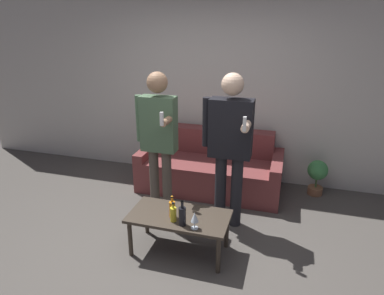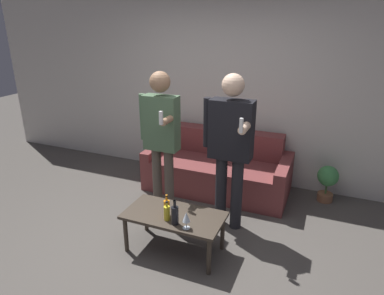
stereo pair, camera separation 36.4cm
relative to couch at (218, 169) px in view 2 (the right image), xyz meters
name	(u,v)px [view 2 (the right image)]	position (x,y,z in m)	size (l,w,h in m)	color
ground_plane	(157,256)	(-0.08, -1.66, -0.29)	(16.00, 16.00, 0.00)	#514C47
wall_back	(225,87)	(-0.08, 0.45, 1.06)	(8.00, 0.06, 2.70)	silver
couch	(218,169)	(0.00, 0.00, 0.00)	(1.92, 0.87, 0.79)	brown
coffee_table	(174,219)	(0.03, -1.50, 0.08)	(0.99, 0.51, 0.42)	#3D3328
bottle_orange	(167,207)	(-0.02, -1.55, 0.22)	(0.06, 0.06, 0.23)	orange
bottle_green	(175,215)	(0.12, -1.65, 0.23)	(0.07, 0.07, 0.25)	black
bottle_dark	(167,213)	(0.01, -1.61, 0.21)	(0.06, 0.06, 0.20)	yellow
wine_glass_near	(186,218)	(0.24, -1.67, 0.25)	(0.07, 0.07, 0.17)	silver
person_standing_left	(161,133)	(-0.41, -0.88, 0.74)	(0.47, 0.43, 1.72)	brown
person_standing_right	(230,142)	(0.40, -0.86, 0.73)	(0.54, 0.45, 1.74)	#232328
potted_plant	(327,180)	(1.41, 0.18, 0.01)	(0.26, 0.26, 0.49)	#936042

